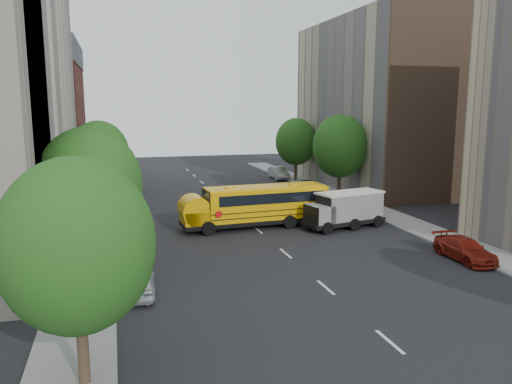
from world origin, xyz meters
name	(u,v)px	position (x,y,z in m)	size (l,w,h in m)	color
ground	(276,245)	(0.00, 0.00, 0.00)	(120.00, 120.00, 0.00)	black
sidewalk_left	(92,237)	(-11.50, 5.00, 0.06)	(3.00, 80.00, 0.12)	slate
sidewalk_right	(392,217)	(11.50, 5.00, 0.06)	(3.00, 80.00, 0.12)	slate
lane_markings	(239,213)	(0.00, 10.00, 0.01)	(0.15, 64.00, 0.01)	silver
building_left_redbrick	(33,129)	(-18.00, 28.00, 6.50)	(10.00, 15.00, 13.00)	maroon
building_right_far	(376,105)	(18.00, 20.00, 9.00)	(10.00, 22.00, 18.00)	tan
building_right_sidewall	(438,105)	(18.00, 9.00, 9.00)	(10.10, 0.30, 18.00)	brown
street_tree_0	(77,246)	(-11.00, -14.00, 4.64)	(4.80, 4.80, 7.41)	#38281C
street_tree_1	(90,186)	(-11.00, -4.00, 4.95)	(5.12, 5.12, 7.90)	#38281C
street_tree_2	(99,155)	(-11.00, 14.00, 4.83)	(4.99, 4.99, 7.71)	#38281C
street_tree_4	(340,146)	(11.00, 14.00, 5.08)	(5.25, 5.25, 8.10)	#38281C
street_tree_5	(296,142)	(11.00, 26.00, 4.70)	(4.86, 4.86, 7.51)	#38281C
school_bus	(255,204)	(-0.01, 4.98, 1.74)	(11.20, 3.32, 3.12)	black
safari_truck	(345,209)	(6.31, 3.01, 1.41)	(6.54, 3.50, 2.66)	black
parked_car_0	(139,282)	(-8.94, -6.45, 0.65)	(1.53, 3.81, 1.30)	#B3B3BA
parked_car_1	(130,209)	(-8.80, 11.17, 0.68)	(1.44, 4.12, 1.36)	silver
parked_car_2	(120,184)	(-9.36, 24.78, 0.67)	(2.23, 4.84, 1.34)	black
parked_car_3	(465,249)	(9.60, -6.06, 0.64)	(1.79, 4.41, 1.28)	maroon
parked_car_4	(310,187)	(9.19, 16.77, 0.76)	(1.78, 4.44, 1.51)	#2D3750
parked_car_5	(279,173)	(9.60, 28.22, 0.75)	(1.59, 4.57, 1.51)	#979792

